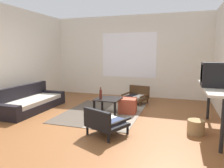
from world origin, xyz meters
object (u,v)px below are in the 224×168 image
at_px(couch, 30,103).
at_px(glass_bottle, 101,94).
at_px(armchair_striped_foreground, 105,122).
at_px(console_shelf, 216,91).
at_px(armchair_by_window, 136,96).
at_px(crt_television, 217,75).
at_px(coffee_table, 108,101).
at_px(clay_vase, 214,78).
at_px(wicker_basket, 196,127).
at_px(ottoman_orange, 128,106).

relative_size(couch, glass_bottle, 7.22).
distance_m(couch, armchair_striped_foreground, 2.63).
xyz_separation_m(couch, console_shelf, (4.30, -0.24, 0.59)).
bearing_deg(glass_bottle, console_shelf, -8.65).
distance_m(armchair_by_window, console_shelf, 2.67).
bearing_deg(console_shelf, crt_television, -93.64).
distance_m(coffee_table, armchair_by_window, 1.47).
bearing_deg(armchair_striped_foreground, crt_television, 20.84).
relative_size(clay_vase, wicker_basket, 0.94).
bearing_deg(glass_bottle, coffee_table, 28.46).
relative_size(console_shelf, wicker_basket, 5.99).
bearing_deg(crt_television, wicker_basket, -158.04).
bearing_deg(clay_vase, glass_bottle, -179.82).
height_order(console_shelf, clay_vase, clay_vase).
distance_m(armchair_striped_foreground, clay_vase, 2.30).
relative_size(couch, clay_vase, 6.86).
bearing_deg(armchair_striped_foreground, clay_vase, 31.16).
height_order(console_shelf, wicker_basket, console_shelf).
xyz_separation_m(armchair_striped_foreground, crt_television, (1.87, 0.71, 0.84)).
bearing_deg(console_shelf, wicker_basket, -150.77).
relative_size(coffee_table, wicker_basket, 1.97).
bearing_deg(clay_vase, couch, -178.21).
distance_m(armchair_striped_foreground, console_shelf, 2.09).
bearing_deg(glass_bottle, couch, -176.22).
height_order(armchair_striped_foreground, ottoman_orange, armchair_striped_foreground).
distance_m(couch, crt_television, 4.40).
height_order(armchair_striped_foreground, clay_vase, clay_vase).
relative_size(armchair_striped_foreground, crt_television, 1.54).
xyz_separation_m(crt_television, glass_bottle, (-2.38, 0.41, -0.57)).
bearing_deg(coffee_table, console_shelf, -11.37).
bearing_deg(clay_vase, coffee_table, 178.00).
distance_m(armchair_by_window, clay_vase, 2.48).
height_order(glass_bottle, wicker_basket, glass_bottle).
bearing_deg(armchair_by_window, crt_television, -46.18).
xyz_separation_m(couch, armchair_striped_foreground, (2.43, -1.00, 0.05)).
xyz_separation_m(armchair_by_window, console_shelf, (1.83, -1.85, 0.56)).
distance_m(console_shelf, clay_vase, 0.42).
height_order(coffee_table, clay_vase, clay_vase).
bearing_deg(ottoman_orange, console_shelf, -22.59).
distance_m(couch, wicker_basket, 4.01).
relative_size(armchair_by_window, console_shelf, 0.42).
bearing_deg(glass_bottle, armchair_striped_foreground, -65.42).
distance_m(couch, armchair_by_window, 2.95).
height_order(couch, armchair_by_window, couch).
bearing_deg(glass_bottle, armchair_by_window, 69.72).
height_order(ottoman_orange, crt_television, crt_television).
height_order(couch, wicker_basket, couch).
xyz_separation_m(ottoman_orange, console_shelf, (1.82, -0.76, 0.60)).
relative_size(couch, console_shelf, 1.07).
bearing_deg(ottoman_orange, armchair_by_window, 90.62).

